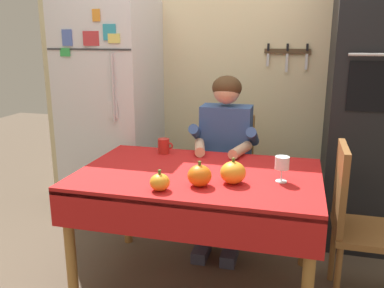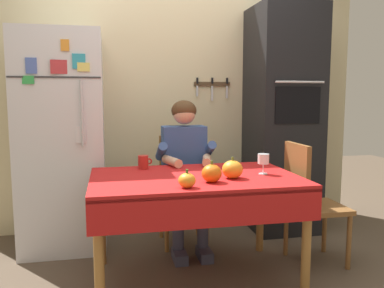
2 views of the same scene
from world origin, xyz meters
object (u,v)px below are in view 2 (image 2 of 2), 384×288
(refrigerator, at_px, (63,141))
(wine_glass, at_px, (263,160))
(chair_behind_person, at_px, (181,184))
(coffee_mug, at_px, (143,162))
(pumpkin_large, at_px, (187,180))
(pumpkin_medium, at_px, (232,169))
(chair_right_side, at_px, (308,198))
(wall_oven, at_px, (282,120))
(dining_table, at_px, (195,188))
(seated_person, at_px, (185,162))
(pumpkin_small, at_px, (212,173))

(refrigerator, height_order, wine_glass, refrigerator)
(chair_behind_person, distance_m, coffee_mug, 0.64)
(pumpkin_large, relative_size, pumpkin_medium, 0.78)
(chair_behind_person, relative_size, chair_right_side, 1.00)
(pumpkin_medium, bearing_deg, pumpkin_large, -149.88)
(wall_oven, height_order, dining_table, wall_oven)
(refrigerator, distance_m, pumpkin_large, 1.46)
(wall_oven, height_order, chair_behind_person, wall_oven)
(seated_person, relative_size, pumpkin_large, 11.25)
(dining_table, xyz_separation_m, pumpkin_medium, (0.23, -0.12, 0.14))
(coffee_mug, relative_size, pumpkin_medium, 0.73)
(wall_oven, relative_size, pumpkin_medium, 14.75)
(wall_oven, xyz_separation_m, pumpkin_large, (-1.17, -1.24, -0.27))
(refrigerator, height_order, pumpkin_medium, refrigerator)
(chair_behind_person, xyz_separation_m, seated_person, (-0.00, -0.19, 0.23))
(dining_table, relative_size, pumpkin_small, 10.24)
(dining_table, bearing_deg, chair_right_side, 6.86)
(refrigerator, bearing_deg, pumpkin_medium, -40.34)
(chair_right_side, bearing_deg, pumpkin_large, -157.45)
(dining_table, xyz_separation_m, wine_glass, (0.48, -0.03, 0.19))
(seated_person, height_order, coffee_mug, seated_person)
(coffee_mug, bearing_deg, seated_person, 34.97)
(pumpkin_medium, bearing_deg, wall_oven, 51.53)
(chair_behind_person, bearing_deg, pumpkin_small, -89.22)
(seated_person, relative_size, wine_glass, 8.69)
(seated_person, bearing_deg, refrigerator, 164.36)
(coffee_mug, height_order, pumpkin_medium, pumpkin_medium)
(chair_behind_person, xyz_separation_m, wine_glass, (0.43, -0.82, 0.33))
(chair_right_side, bearing_deg, pumpkin_small, -159.79)
(chair_behind_person, bearing_deg, pumpkin_medium, -78.93)
(wine_glass, distance_m, pumpkin_small, 0.45)
(coffee_mug, bearing_deg, chair_behind_person, 50.48)
(coffee_mug, xyz_separation_m, pumpkin_medium, (0.55, -0.46, 0.01))
(dining_table, xyz_separation_m, chair_right_side, (0.90, 0.11, -0.14))
(wine_glass, height_order, pumpkin_medium, same)
(dining_table, height_order, pumpkin_small, pumpkin_small)
(chair_right_side, xyz_separation_m, pumpkin_small, (-0.84, -0.31, 0.29))
(seated_person, bearing_deg, pumpkin_medium, -76.13)
(chair_right_side, distance_m, wine_glass, 0.55)
(seated_person, distance_m, pumpkin_medium, 0.74)
(dining_table, xyz_separation_m, pumpkin_large, (-0.12, -0.32, 0.13))
(chair_right_side, distance_m, pumpkin_small, 0.94)
(wall_oven, bearing_deg, pumpkin_large, -133.38)
(chair_behind_person, height_order, wine_glass, chair_behind_person)
(refrigerator, bearing_deg, pumpkin_small, -46.99)
(wall_oven, relative_size, wine_glass, 14.66)
(chair_right_side, height_order, pumpkin_large, chair_right_side)
(pumpkin_medium, xyz_separation_m, pumpkin_small, (-0.16, -0.09, -0.00))
(refrigerator, bearing_deg, chair_behind_person, -5.18)
(dining_table, height_order, pumpkin_medium, pumpkin_medium)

